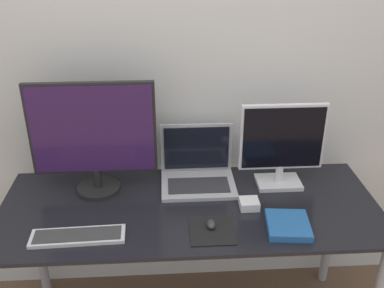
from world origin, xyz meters
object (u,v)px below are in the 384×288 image
Objects in this scene: monitor_right at (282,144)px; keyboard at (78,236)px; laptop at (198,169)px; monitor_left at (93,136)px; power_brick at (249,204)px; mouse at (211,224)px; book at (288,225)px.

monitor_right is 1.08× the size of keyboard.
laptop is 0.67m from keyboard.
monitor_left is 1.37× the size of monitor_right.
monitor_left reaches higher than power_brick.
mouse reaches higher than book.
mouse is at bearing -33.32° from monitor_left.
power_brick is at bearing 13.25° from keyboard.
keyboard is at bearing -96.23° from monitor_left.
monitor_right reaches higher than laptop.
keyboard is 1.81× the size of book.
monitor_right reaches higher than book.
laptop is (-0.39, 0.05, -0.15)m from monitor_right.
power_brick is (-0.18, -0.19, -0.20)m from monitor_right.
book is at bearing -50.03° from power_brick.
book is (0.87, 0.01, 0.01)m from keyboard.
mouse is 0.27× the size of book.
keyboard is (-0.91, -0.36, -0.21)m from monitor_right.
book is (0.83, -0.35, -0.27)m from monitor_left.
mouse is at bearing 3.31° from keyboard.
monitor_right is at bearing 47.15° from power_brick.
monitor_right is at bearing -7.57° from laptop.
mouse is at bearing -137.55° from monitor_right.
power_brick is (0.73, 0.17, 0.01)m from keyboard.
monitor_left reaches higher than keyboard.
mouse is (0.51, -0.33, -0.27)m from monitor_left.
book is 2.48× the size of power_brick.
mouse is (0.03, -0.39, -0.05)m from laptop.
monitor_right is 1.00m from keyboard.
mouse reaches higher than keyboard.
monitor_left is 0.94m from book.
monitor_left is 0.53m from laptop.
power_brick reaches higher than mouse.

